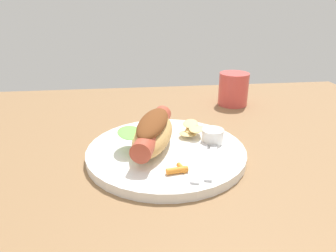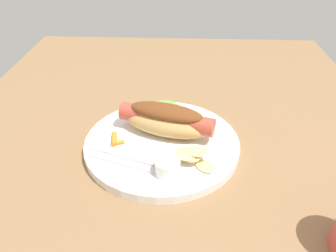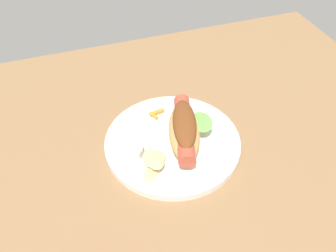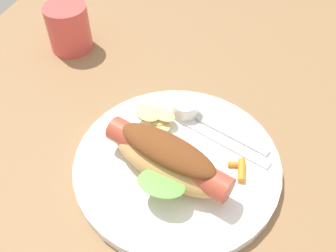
{
  "view_description": "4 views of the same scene",
  "coord_description": "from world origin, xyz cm",
  "px_view_note": "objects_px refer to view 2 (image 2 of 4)",
  "views": [
    {
      "loc": [
        6.21,
        50.81,
        26.61
      ],
      "look_at": [
        0.19,
        -0.05,
        5.22
      ],
      "focal_mm": 33.26,
      "sensor_mm": 36.0,
      "label": 1
    },
    {
      "loc": [
        -47.29,
        -1.89,
        37.49
      ],
      "look_at": [
        1.24,
        0.39,
        4.41
      ],
      "focal_mm": 35.11,
      "sensor_mm": 36.0,
      "label": 2
    },
    {
      "loc": [
        -16.38,
        -45.58,
        54.73
      ],
      "look_at": [
        0.34,
        3.3,
        4.01
      ],
      "focal_mm": 37.54,
      "sensor_mm": 36.0,
      "label": 3
    },
    {
      "loc": [
        30.78,
        9.87,
        42.94
      ],
      "look_at": [
        -1.01,
        -0.4,
        6.16
      ],
      "focal_mm": 40.55,
      "sensor_mm": 36.0,
      "label": 4
    }
  ],
  "objects_px": {
    "hot_dog": "(166,120)",
    "carrot_garnish": "(115,141)",
    "knife": "(131,157)",
    "chips_pile": "(192,156)",
    "sauce_ramekin": "(166,167)",
    "plate": "(162,144)",
    "fork": "(133,165)"
  },
  "relations": [
    {
      "from": "hot_dog",
      "to": "sauce_ramekin",
      "type": "xyz_separation_m",
      "value": [
        -0.11,
        -0.01,
        -0.02
      ]
    },
    {
      "from": "sauce_ramekin",
      "to": "fork",
      "type": "bearing_deg",
      "value": 74.9
    },
    {
      "from": "sauce_ramekin",
      "to": "knife",
      "type": "relative_size",
      "value": 0.26
    },
    {
      "from": "hot_dog",
      "to": "carrot_garnish",
      "type": "relative_size",
      "value": 5.12
    },
    {
      "from": "hot_dog",
      "to": "knife",
      "type": "height_order",
      "value": "hot_dog"
    },
    {
      "from": "chips_pile",
      "to": "carrot_garnish",
      "type": "distance_m",
      "value": 0.15
    },
    {
      "from": "plate",
      "to": "knife",
      "type": "xyz_separation_m",
      "value": [
        -0.05,
        0.05,
        0.01
      ]
    },
    {
      "from": "fork",
      "to": "knife",
      "type": "bearing_deg",
      "value": 125.04
    },
    {
      "from": "hot_dog",
      "to": "chips_pile",
      "type": "height_order",
      "value": "hot_dog"
    },
    {
      "from": "sauce_ramekin",
      "to": "carrot_garnish",
      "type": "relative_size",
      "value": 1.14
    },
    {
      "from": "sauce_ramekin",
      "to": "knife",
      "type": "xyz_separation_m",
      "value": [
        0.04,
        0.06,
        -0.01
      ]
    },
    {
      "from": "knife",
      "to": "carrot_garnish",
      "type": "bearing_deg",
      "value": 150.27
    },
    {
      "from": "knife",
      "to": "chips_pile",
      "type": "height_order",
      "value": "chips_pile"
    },
    {
      "from": "plate",
      "to": "knife",
      "type": "height_order",
      "value": "knife"
    },
    {
      "from": "knife",
      "to": "sauce_ramekin",
      "type": "bearing_deg",
      "value": -11.26
    },
    {
      "from": "sauce_ramekin",
      "to": "carrot_garnish",
      "type": "height_order",
      "value": "sauce_ramekin"
    },
    {
      "from": "plate",
      "to": "hot_dog",
      "type": "relative_size",
      "value": 1.57
    },
    {
      "from": "sauce_ramekin",
      "to": "hot_dog",
      "type": "bearing_deg",
      "value": 2.95
    },
    {
      "from": "plate",
      "to": "carrot_garnish",
      "type": "relative_size",
      "value": 8.04
    },
    {
      "from": "chips_pile",
      "to": "sauce_ramekin",
      "type": "bearing_deg",
      "value": 126.02
    },
    {
      "from": "fork",
      "to": "chips_pile",
      "type": "bearing_deg",
      "value": 27.76
    },
    {
      "from": "knife",
      "to": "chips_pile",
      "type": "relative_size",
      "value": 1.89
    },
    {
      "from": "fork",
      "to": "carrot_garnish",
      "type": "xyz_separation_m",
      "value": [
        0.06,
        0.04,
        0.0
      ]
    },
    {
      "from": "chips_pile",
      "to": "knife",
      "type": "bearing_deg",
      "value": 86.6
    },
    {
      "from": "carrot_garnish",
      "to": "knife",
      "type": "bearing_deg",
      "value": -138.88
    },
    {
      "from": "knife",
      "to": "carrot_garnish",
      "type": "xyz_separation_m",
      "value": [
        0.04,
        0.04,
        0.0
      ]
    },
    {
      "from": "hot_dog",
      "to": "plate",
      "type": "bearing_deg",
      "value": -89.25
    },
    {
      "from": "plate",
      "to": "sauce_ramekin",
      "type": "height_order",
      "value": "sauce_ramekin"
    },
    {
      "from": "fork",
      "to": "knife",
      "type": "relative_size",
      "value": 1.04
    },
    {
      "from": "knife",
      "to": "plate",
      "type": "bearing_deg",
      "value": 65.94
    },
    {
      "from": "knife",
      "to": "fork",
      "type": "bearing_deg",
      "value": -54.72
    },
    {
      "from": "sauce_ramekin",
      "to": "carrot_garnish",
      "type": "distance_m",
      "value": 0.12
    }
  ]
}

